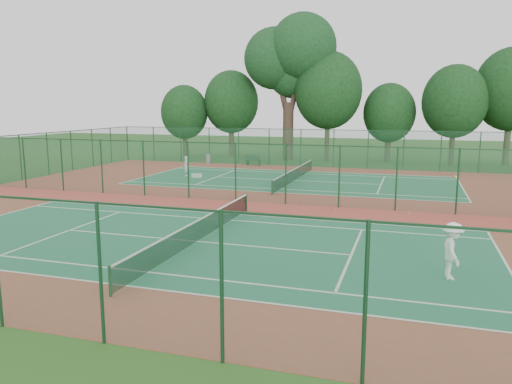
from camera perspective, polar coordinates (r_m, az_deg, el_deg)
ground at (r=29.46m, az=0.49°, el=-1.22°), size 120.00×120.00×0.00m
red_pad at (r=29.46m, az=0.49°, el=-1.21°), size 40.00×36.00×0.01m
court_near at (r=21.24m, az=-6.66°, el=-5.65°), size 23.77×10.97×0.01m
court_far at (r=38.03m, az=4.45°, el=1.31°), size 23.77×10.97×0.01m
fence_north at (r=46.59m, az=6.99°, el=5.01°), size 40.00×0.09×3.50m
fence_south at (r=13.40m, az=-22.83°, el=-7.93°), size 40.00×0.09×3.50m
fence_divider at (r=29.17m, az=0.49°, el=2.18°), size 40.00×0.09×3.50m
tennis_net_near at (r=21.10m, az=-6.69°, el=-4.26°), size 0.10×12.90×0.97m
tennis_net_far at (r=37.96m, az=4.46°, el=2.10°), size 0.10×12.90×0.97m
player_near at (r=17.69m, az=21.52°, el=-6.27°), size 0.91×1.33×1.90m
player_far at (r=40.55m, az=-8.02°, el=2.93°), size 0.56×0.68×1.61m
trash_bin at (r=48.99m, az=-5.49°, el=3.77°), size 0.65×0.65×0.94m
bench at (r=47.34m, az=-0.34°, el=3.65°), size 1.67×0.76×0.99m
kit_bag at (r=39.86m, az=-6.78°, el=1.88°), size 0.88×0.53×0.31m
stray_ball_a at (r=27.55m, az=9.12°, el=-2.03°), size 0.07×0.07×0.07m
stray_ball_b at (r=27.61m, az=17.09°, el=-2.33°), size 0.06×0.06×0.06m
stray_ball_c at (r=27.87m, az=5.49°, el=-1.81°), size 0.08×0.08×0.08m
big_tree at (r=52.93m, az=3.95°, el=15.10°), size 9.65×7.06×14.82m
evergreen_row at (r=52.81m, az=8.73°, el=3.62°), size 39.00×5.00×12.00m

